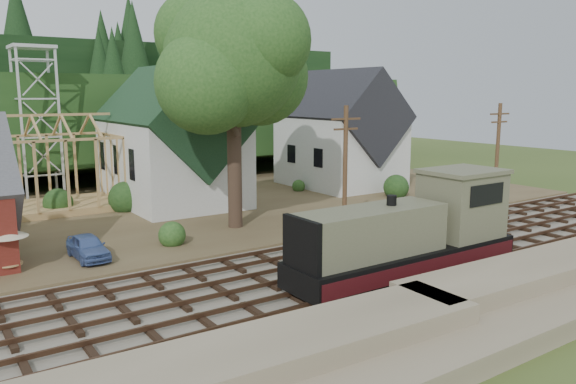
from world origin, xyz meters
TOP-DOWN VIEW (x-y plane):
  - ground at (0.00, 0.00)m, footprint 140.00×140.00m
  - embankment at (0.00, -8.50)m, footprint 64.00×5.00m
  - railroad_bed at (0.00, 0.00)m, footprint 64.00×11.00m
  - village_flat at (0.00, 18.00)m, footprint 64.00×26.00m
  - hillside at (0.00, 42.00)m, footprint 70.00×28.96m
  - ridge at (0.00, 58.00)m, footprint 80.00×20.00m
  - church at (2.00, 19.68)m, footprint 8.40×15.17m
  - farmhouse at (18.00, 19.00)m, footprint 8.40×10.80m
  - timber_frame at (-6.00, 22.00)m, footprint 8.20×6.20m
  - lattice_tower at (-6.00, 28.00)m, footprint 3.20×3.20m
  - big_tree at (2.17, 10.08)m, footprint 10.90×8.40m
  - telegraph_pole_near at (7.00, 5.20)m, footprint 2.20×0.28m
  - telegraph_pole_far at (22.00, 5.20)m, footprint 2.20×0.28m
  - locomotive at (4.28, -3.00)m, footprint 12.16×3.04m
  - car_blue at (-7.71, 8.09)m, footprint 1.60×3.74m
  - car_red at (23.51, 19.76)m, footprint 4.61×3.57m
  - patio_set at (-11.43, 8.00)m, footprint 1.94×1.94m

SIDE VIEW (x-z plane):
  - ground at x=0.00m, z-range 0.00..0.00m
  - embankment at x=0.00m, z-range -0.80..0.80m
  - hillside at x=0.00m, z-range -6.37..6.37m
  - ridge at x=0.00m, z-range -6.00..6.00m
  - railroad_bed at x=0.00m, z-range 0.00..0.16m
  - village_flat at x=0.00m, z-range 0.00..0.30m
  - car_red at x=23.51m, z-range 0.30..1.46m
  - car_blue at x=-7.71m, z-range 0.30..1.56m
  - patio_set at x=-11.43m, z-range 1.06..3.22m
  - locomotive at x=4.28m, z-range -0.28..4.58m
  - timber_frame at x=-6.00m, z-range -0.23..6.76m
  - telegraph_pole_near at x=7.00m, z-range 0.25..8.25m
  - telegraph_pole_far at x=22.00m, z-range 0.25..8.25m
  - farmhouse at x=18.00m, z-range -0.43..10.17m
  - church at x=2.00m, z-range -1.32..11.68m
  - lattice_tower at x=-6.00m, z-range 3.97..16.10m
  - big_tree at x=2.17m, z-range 2.87..17.57m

